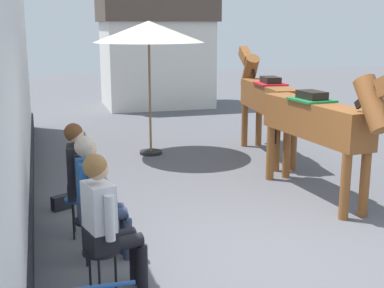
{
  "coord_description": "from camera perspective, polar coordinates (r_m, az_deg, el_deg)",
  "views": [
    {
      "loc": [
        -2.2,
        -4.83,
        2.5
      ],
      "look_at": [
        -0.4,
        1.2,
        1.05
      ],
      "focal_mm": 48.4,
      "sensor_mm": 36.0,
      "label": 1
    }
  ],
  "objects": [
    {
      "name": "ground_plane",
      "position": [
        8.51,
        -0.89,
        -4.11
      ],
      "size": [
        40.0,
        40.0,
        0.0
      ],
      "primitive_type": "plane",
      "color": "#56565B"
    },
    {
      "name": "pub_facade_wall",
      "position": [
        6.41,
        -19.57,
        3.59
      ],
      "size": [
        0.34,
        14.0,
        3.4
      ],
      "color": "white",
      "rests_on": "ground_plane"
    },
    {
      "name": "distant_cottage",
      "position": [
        16.42,
        -4.0,
        10.5
      ],
      "size": [
        3.4,
        2.6,
        3.5
      ],
      "color": "silver",
      "rests_on": "ground_plane"
    },
    {
      "name": "seated_visitor_near",
      "position": [
        4.85,
        -9.45,
        -8.05
      ],
      "size": [
        0.61,
        0.48,
        1.39
      ],
      "color": "black",
      "rests_on": "ground_plane"
    },
    {
      "name": "seated_visitor_middle",
      "position": [
        5.59,
        -10.62,
        -5.22
      ],
      "size": [
        0.61,
        0.49,
        1.39
      ],
      "color": "black",
      "rests_on": "ground_plane"
    },
    {
      "name": "seated_visitor_far",
      "position": [
        6.29,
        -11.94,
        -3.23
      ],
      "size": [
        0.61,
        0.49,
        1.39
      ],
      "color": "#194C99",
      "rests_on": "ground_plane"
    },
    {
      "name": "saddled_horse_near",
      "position": [
        7.62,
        13.92,
        2.45
      ],
      "size": [
        0.62,
        3.0,
        2.06
      ],
      "color": "brown",
      "rests_on": "ground_plane"
    },
    {
      "name": "saddled_horse_far",
      "position": [
        10.04,
        8.13,
        5.17
      ],
      "size": [
        0.66,
        2.99,
        2.06
      ],
      "color": "brown",
      "rests_on": "ground_plane"
    },
    {
      "name": "cafe_parasol",
      "position": [
        10.01,
        -4.79,
        12.14
      ],
      "size": [
        2.1,
        2.1,
        2.58
      ],
      "color": "black",
      "rests_on": "ground_plane"
    },
    {
      "name": "satchel_bag",
      "position": [
        7.44,
        -14.16,
        -6.27
      ],
      "size": [
        0.3,
        0.23,
        0.2
      ],
      "primitive_type": "cube",
      "rotation": [
        0.0,
        0.0,
        3.6
      ],
      "color": "black",
      "rests_on": "ground_plane"
    }
  ]
}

